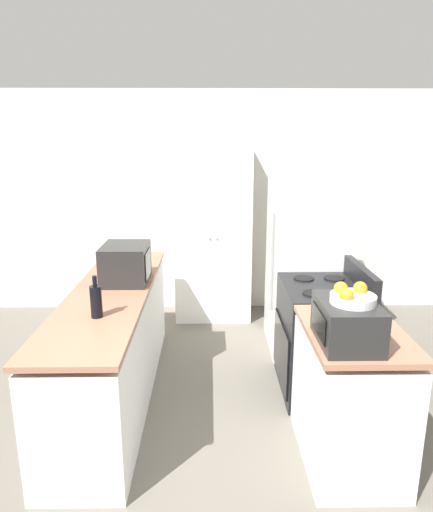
% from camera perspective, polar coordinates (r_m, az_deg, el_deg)
% --- Properties ---
extents(wall_back, '(7.00, 0.06, 2.60)m').
position_cam_1_polar(wall_back, '(5.50, -0.25, 6.60)').
color(wall_back, silver).
rests_on(wall_back, ground_plane).
extents(counter_left, '(0.60, 2.45, 0.91)m').
position_cam_1_polar(counter_left, '(3.83, -12.74, -10.89)').
color(counter_left, silver).
rests_on(counter_left, ground_plane).
extents(counter_right, '(0.60, 0.89, 0.91)m').
position_cam_1_polar(counter_right, '(3.20, 16.28, -16.64)').
color(counter_right, silver).
rests_on(counter_right, ground_plane).
extents(pantry_cabinet, '(0.86, 0.57, 2.01)m').
position_cam_1_polar(pantry_cabinet, '(5.23, -0.47, 2.93)').
color(pantry_cabinet, white).
rests_on(pantry_cabinet, ground_plane).
extents(stove, '(0.66, 0.79, 1.07)m').
position_cam_1_polar(stove, '(3.92, 12.95, -9.92)').
color(stove, black).
rests_on(stove, ground_plane).
extents(refrigerator, '(0.71, 0.79, 1.71)m').
position_cam_1_polar(refrigerator, '(4.56, 11.06, -1.12)').
color(refrigerator, white).
rests_on(refrigerator, ground_plane).
extents(microwave, '(0.37, 0.45, 0.31)m').
position_cam_1_polar(microwave, '(3.81, -11.26, -0.90)').
color(microwave, black).
rests_on(microwave, counter_left).
extents(wine_bottle, '(0.08, 0.08, 0.29)m').
position_cam_1_polar(wine_bottle, '(3.12, -14.82, -5.44)').
color(wine_bottle, black).
rests_on(wine_bottle, counter_left).
extents(toaster_oven, '(0.33, 0.45, 0.25)m').
position_cam_1_polar(toaster_oven, '(2.75, 16.00, -8.01)').
color(toaster_oven, black).
rests_on(toaster_oven, counter_right).
extents(fruit_bowl, '(0.26, 0.26, 0.11)m').
position_cam_1_polar(fruit_bowl, '(2.68, 16.55, -4.86)').
color(fruit_bowl, silver).
rests_on(fruit_bowl, toaster_oven).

